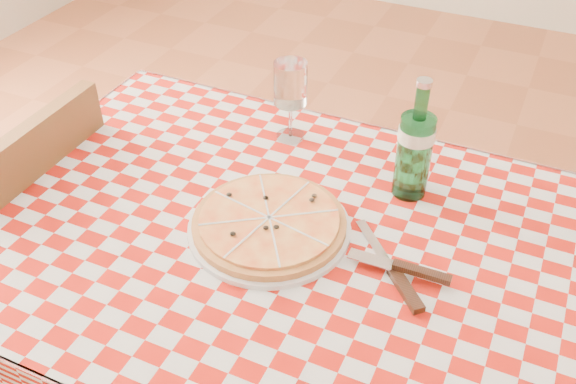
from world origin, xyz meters
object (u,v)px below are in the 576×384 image
Objects in this scene: pizza_plate at (269,222)px; wine_glass at (290,101)px; dining_table at (285,272)px; water_bottle at (416,139)px; chair_far at (37,240)px.

pizza_plate is 0.34m from wine_glass.
pizza_plate is at bearing 174.70° from dining_table.
dining_table is 4.50× the size of water_bottle.
chair_far is 4.51× the size of wine_glass.
water_bottle reaches higher than chair_far.
chair_far reaches higher than dining_table.
water_bottle reaches higher than pizza_plate.
dining_table is 6.19× the size of wine_glass.
dining_table is 0.40m from wine_glass.
pizza_plate is (-0.03, 0.00, 0.12)m from dining_table.
chair_far is at bearing -163.57° from water_bottle.
wine_glass reaches higher than dining_table.
chair_far is at bearing -178.03° from pizza_plate.
dining_table is at bearing -5.30° from pizza_plate.
dining_table is 0.38m from water_bottle.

